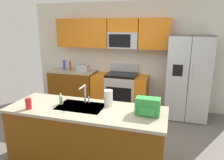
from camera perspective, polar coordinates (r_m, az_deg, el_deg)
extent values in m
plane|color=#66605B|center=(3.78, -2.20, -17.95)|extent=(9.00, 9.00, 0.00)
cube|color=silver|center=(5.31, 5.10, 6.72)|extent=(5.20, 0.10, 2.60)
cube|color=orange|center=(5.56, -10.94, 12.57)|extent=(0.70, 0.32, 0.70)
cube|color=orange|center=(5.29, -4.33, 12.68)|extent=(0.63, 0.32, 0.70)
cube|color=orange|center=(4.97, 11.67, 12.29)|extent=(0.71, 0.32, 0.70)
cube|color=#B7BABF|center=(5.09, 3.20, 10.82)|extent=(0.72, 0.32, 0.38)
cube|color=black|center=(4.95, 2.06, 10.71)|extent=(0.52, 0.01, 0.30)
cube|color=orange|center=(5.08, 3.25, 14.76)|extent=(0.72, 0.32, 0.32)
cube|color=brown|center=(5.65, -10.55, -2.03)|extent=(1.17, 0.60, 0.86)
cube|color=tan|center=(5.54, -10.77, 2.43)|extent=(1.20, 0.63, 0.04)
cube|color=#B7BABF|center=(5.21, 2.64, -3.37)|extent=(0.72, 0.60, 0.84)
cube|color=black|center=(4.92, 1.80, -4.10)|extent=(0.60, 0.01, 0.36)
cube|color=black|center=(5.08, 2.70, 1.46)|extent=(0.72, 0.60, 0.06)
cube|color=#B7BABF|center=(5.31, 3.41, 3.47)|extent=(0.72, 0.06, 0.20)
cube|color=orange|center=(5.35, -2.99, -2.85)|extent=(0.36, 0.60, 0.84)
cube|color=orange|center=(5.12, 8.09, -3.83)|extent=(0.28, 0.60, 0.84)
cube|color=#4C4F54|center=(4.90, 19.94, 0.71)|extent=(0.90, 0.70, 1.85)
cube|color=#B7BABF|center=(4.53, 17.35, -0.18)|extent=(0.44, 0.04, 1.81)
cube|color=#B7BABF|center=(4.56, 22.99, -0.58)|extent=(0.44, 0.04, 1.81)
cylinder|color=silver|center=(4.49, 19.92, 0.69)|extent=(0.02, 0.02, 0.60)
cylinder|color=silver|center=(4.49, 20.68, 0.63)|extent=(0.02, 0.02, 0.60)
cube|color=black|center=(4.46, 17.57, 2.51)|extent=(0.20, 0.00, 0.24)
cube|color=brown|center=(3.21, -6.97, -15.48)|extent=(2.24, 0.76, 0.86)
cube|color=tan|center=(3.01, -7.24, -8.07)|extent=(2.28, 0.80, 0.04)
cube|color=#B7BABF|center=(3.09, -8.59, -7.41)|extent=(0.68, 0.44, 0.03)
cube|color=#B7BABF|center=(5.34, -8.06, 3.29)|extent=(0.28, 0.16, 0.18)
cube|color=black|center=(5.34, -8.58, 4.24)|extent=(0.03, 0.11, 0.01)
cube|color=black|center=(5.30, -7.60, 4.20)|extent=(0.03, 0.11, 0.01)
cylinder|color=#B2332D|center=(5.54, -11.40, 3.88)|extent=(0.05, 0.05, 0.24)
cylinder|color=blue|center=(5.64, -12.97, 4.06)|extent=(0.07, 0.07, 0.25)
cylinder|color=#B7BABF|center=(3.18, -7.41, -3.73)|extent=(0.03, 0.03, 0.28)
cylinder|color=#B7BABF|center=(3.06, -8.24, -1.99)|extent=(0.02, 0.20, 0.02)
cylinder|color=#B7BABF|center=(3.19, -6.37, -5.37)|extent=(0.02, 0.02, 0.10)
cylinder|color=red|center=(3.17, -21.93, -6.02)|extent=(0.08, 0.08, 0.16)
cylinder|color=white|center=(3.12, -21.99, -3.85)|extent=(0.01, 0.03, 0.14)
cylinder|color=#A5D8B2|center=(3.20, -13.82, -5.35)|extent=(0.06, 0.06, 0.13)
cylinder|color=white|center=(3.18, -13.91, -3.91)|extent=(0.02, 0.02, 0.04)
cylinder|color=white|center=(3.03, -1.02, -4.98)|extent=(0.12, 0.12, 0.24)
cube|color=green|center=(2.80, 9.80, -7.13)|extent=(0.32, 0.20, 0.22)
cube|color=#2B8238|center=(2.74, 9.84, -5.25)|extent=(0.30, 0.14, 0.03)
cube|color=green|center=(2.71, 9.50, -8.53)|extent=(0.20, 0.03, 0.11)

